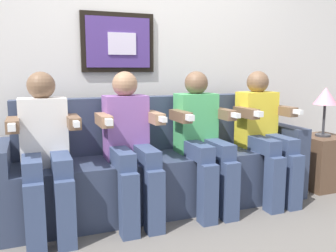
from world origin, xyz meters
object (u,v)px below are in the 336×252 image
at_px(couch, 160,169).
at_px(person_rightmost, 264,131).
at_px(person_left_center, 130,141).
at_px(table_lamp, 325,98).
at_px(person_right_center, 202,135).
at_px(side_table_right, 321,162).
at_px(person_leftmost, 45,147).

distance_m(couch, person_rightmost, 0.95).
height_order(couch, person_left_center, person_left_center).
height_order(couch, person_rightmost, person_rightmost).
distance_m(couch, person_left_center, 0.45).
bearing_deg(table_lamp, person_left_center, -178.39).
height_order(person_rightmost, table_lamp, person_rightmost).
bearing_deg(couch, person_right_center, -29.74).
bearing_deg(side_table_right, person_rightmost, -175.11).
bearing_deg(person_rightmost, couch, 169.22).
distance_m(person_leftmost, person_left_center, 0.59).
distance_m(couch, side_table_right, 1.61).
height_order(person_leftmost, person_right_center, same).
bearing_deg(person_right_center, side_table_right, 2.69).
bearing_deg(person_leftmost, table_lamp, 1.22).
distance_m(person_right_center, side_table_right, 1.36).
bearing_deg(table_lamp, couch, 175.84).
bearing_deg(person_left_center, table_lamp, 1.61).
distance_m(couch, person_leftmost, 0.95).
bearing_deg(table_lamp, person_right_center, -177.66).
bearing_deg(person_right_center, person_leftmost, 180.00).
height_order(person_left_center, table_lamp, person_left_center).
relative_size(couch, person_left_center, 2.26).
height_order(person_right_center, person_rightmost, same).
relative_size(person_right_center, side_table_right, 2.22).
relative_size(person_leftmost, table_lamp, 2.41).
bearing_deg(person_rightmost, person_right_center, 180.00).
distance_m(person_right_center, person_rightmost, 0.59).
bearing_deg(person_right_center, couch, 150.26).
relative_size(person_leftmost, person_right_center, 1.00).
relative_size(person_left_center, person_rightmost, 1.00).
xyz_separation_m(person_right_center, side_table_right, (1.31, 0.06, -0.36)).
height_order(person_left_center, person_right_center, same).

